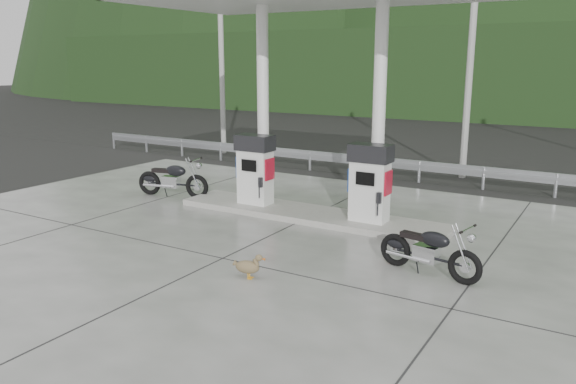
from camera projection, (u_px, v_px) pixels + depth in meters
The scene contains 16 objects.
ground at pixel (252, 245), 11.89m from camera, with size 160.00×160.00×0.00m, color black.
forecourt_apron at pixel (252, 245), 11.88m from camera, with size 18.00×14.00×0.02m, color slate.
pump_island at pixel (309, 214), 13.95m from camera, with size 7.00×1.40×0.15m, color gray.
gas_pump_left at pixel (255, 169), 14.53m from camera, with size 0.95×0.55×1.80m, color silver, non-canonical shape.
gas_pump_right at pixel (370, 183), 12.92m from camera, with size 0.95×0.55×1.80m, color silver, non-canonical shape.
canopy_column_left at pixel (263, 106), 14.50m from camera, with size 0.30×0.30×5.00m, color white.
canopy_column_right at pixel (379, 112), 12.89m from camera, with size 0.30×0.30×5.00m, color white.
guardrail at pixel (390, 158), 18.40m from camera, with size 26.00×0.16×1.42m, color #989B9F, non-canonical shape.
road at pixel (423, 163), 21.48m from camera, with size 60.00×7.00×0.01m, color black.
utility_pole_a at pixel (221, 56), 22.92m from camera, with size 0.22×0.22×8.00m, color gray.
utility_pole_b at pixel (471, 55), 17.90m from camera, with size 0.22×0.22×8.00m, color gray.
tree_band at pixel (515, 74), 36.23m from camera, with size 80.00×6.00×6.00m, color black.
forested_hills at pixel (561, 96), 61.93m from camera, with size 100.00×40.00×140.00m, color black, non-canonical shape.
motorcycle_left at pixel (173, 180), 16.01m from camera, with size 2.08×0.66×0.98m, color black, non-canonical shape.
motorcycle_right at pixel (429, 251), 10.13m from camera, with size 1.88×0.60×0.89m, color black, non-canonical shape.
duck at pixel (247, 267), 10.02m from camera, with size 0.55×0.15×0.40m, color brown, non-canonical shape.
Camera 1 is at (6.50, -9.30, 3.81)m, focal length 35.00 mm.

